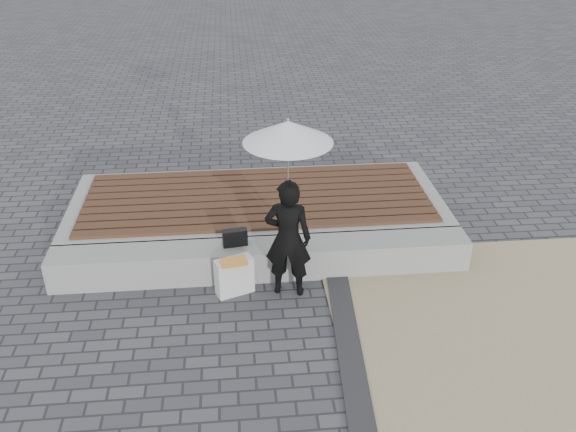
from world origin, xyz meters
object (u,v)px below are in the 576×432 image
object	(u,v)px
handbag	(235,238)
canvas_tote	(234,276)
seating_ledge	(263,259)
woman	(288,238)
parasol	(288,132)

from	to	relation	value
handbag	canvas_tote	world-z (taller)	handbag
seating_ledge	handbag	world-z (taller)	handbag
woman	canvas_tote	world-z (taller)	woman
woman	handbag	bearing A→B (deg)	-24.11
woman	handbag	xyz separation A→B (m)	(-0.59, 0.43, -0.21)
seating_ledge	parasol	size ratio (longest dim) A/B	4.21
parasol	handbag	size ratio (longest dim) A/B	4.06
handbag	seating_ledge	bearing A→B (deg)	-12.27
woman	seating_ledge	bearing A→B (deg)	-44.41
parasol	handbag	xyz separation A→B (m)	(-0.59, 0.43, -1.47)
handbag	parasol	bearing A→B (deg)	-44.05
seating_ledge	handbag	bearing A→B (deg)	175.75
seating_ledge	handbag	distance (m)	0.44
parasol	handbag	world-z (taller)	parasol
woman	handbag	size ratio (longest dim) A/B	4.89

